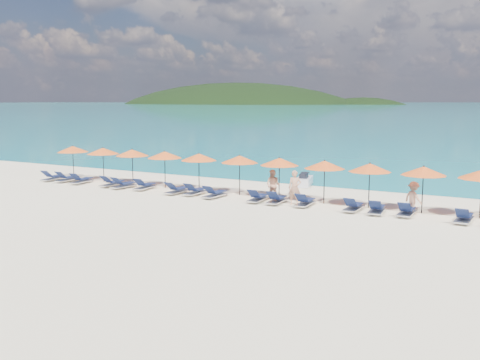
% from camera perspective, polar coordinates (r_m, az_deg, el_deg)
% --- Properties ---
extents(ground, '(1400.00, 1400.00, 0.00)m').
position_cam_1_polar(ground, '(25.25, -3.26, -3.59)').
color(ground, beige).
extents(headland_main, '(374.00, 242.00, 126.50)m').
position_cam_1_polar(headland_main, '(643.86, -0.61, 4.72)').
color(headland_main, black).
rests_on(headland_main, ground).
extents(headland_small, '(162.00, 126.00, 85.50)m').
position_cam_1_polar(headland_small, '(604.75, 12.89, 4.54)').
color(headland_small, black).
rests_on(headland_small, ground).
extents(jetski, '(1.31, 2.33, 0.78)m').
position_cam_1_polar(jetski, '(33.46, 6.85, -0.06)').
color(jetski, silver).
rests_on(jetski, ground).
extents(beachgoer_a, '(0.74, 0.60, 1.76)m').
position_cam_1_polar(beachgoer_a, '(27.30, 5.86, -0.82)').
color(beachgoer_a, tan).
rests_on(beachgoer_a, ground).
extents(beachgoer_b, '(0.80, 0.47, 1.63)m').
position_cam_1_polar(beachgoer_b, '(28.42, 3.54, -0.55)').
color(beachgoer_b, tan).
rests_on(beachgoer_b, ground).
extents(beachgoer_c, '(1.07, 0.92, 1.51)m').
position_cam_1_polar(beachgoer_c, '(26.38, 18.01, -1.80)').
color(beachgoer_c, tan).
rests_on(beachgoer_c, ground).
extents(umbrella_0, '(2.10, 2.10, 2.28)m').
position_cam_1_polar(umbrella_0, '(37.70, -17.42, 3.17)').
color(umbrella_0, black).
rests_on(umbrella_0, ground).
extents(umbrella_1, '(2.10, 2.10, 2.28)m').
position_cam_1_polar(umbrella_1, '(35.79, -14.42, 3.02)').
color(umbrella_1, black).
rests_on(umbrella_1, ground).
extents(umbrella_2, '(2.10, 2.10, 2.28)m').
position_cam_1_polar(umbrella_2, '(34.18, -11.43, 2.87)').
color(umbrella_2, black).
rests_on(umbrella_2, ground).
extents(umbrella_3, '(2.10, 2.10, 2.28)m').
position_cam_1_polar(umbrella_3, '(32.54, -8.04, 2.68)').
color(umbrella_3, black).
rests_on(umbrella_3, ground).
extents(umbrella_4, '(2.10, 2.10, 2.28)m').
position_cam_1_polar(umbrella_4, '(31.06, -4.42, 2.46)').
color(umbrella_4, black).
rests_on(umbrella_4, ground).
extents(umbrella_5, '(2.10, 2.10, 2.28)m').
position_cam_1_polar(umbrella_5, '(29.81, -0.04, 2.23)').
color(umbrella_5, black).
rests_on(umbrella_5, ground).
extents(umbrella_6, '(2.10, 2.10, 2.28)m').
position_cam_1_polar(umbrella_6, '(28.70, 4.22, 1.96)').
color(umbrella_6, black).
rests_on(umbrella_6, ground).
extents(umbrella_7, '(2.10, 2.10, 2.28)m').
position_cam_1_polar(umbrella_7, '(27.65, 9.01, 1.62)').
color(umbrella_7, black).
rests_on(umbrella_7, ground).
extents(umbrella_8, '(2.10, 2.10, 2.28)m').
position_cam_1_polar(umbrella_8, '(26.91, 13.68, 1.29)').
color(umbrella_8, black).
rests_on(umbrella_8, ground).
extents(umbrella_9, '(2.10, 2.10, 2.28)m').
position_cam_1_polar(umbrella_9, '(26.37, 19.00, 0.92)').
color(umbrella_9, black).
rests_on(umbrella_9, ground).
extents(lounger_0, '(0.76, 1.75, 0.66)m').
position_cam_1_polar(lounger_0, '(37.37, -19.35, 0.28)').
color(lounger_0, silver).
rests_on(lounger_0, ground).
extents(lounger_1, '(0.67, 1.72, 0.66)m').
position_cam_1_polar(lounger_1, '(36.55, -17.97, 0.17)').
color(lounger_1, silver).
rests_on(lounger_1, ground).
extents(lounger_2, '(0.77, 1.75, 0.66)m').
position_cam_1_polar(lounger_2, '(35.48, -16.59, -0.01)').
color(lounger_2, silver).
rests_on(lounger_2, ground).
extents(lounger_3, '(0.71, 1.73, 0.66)m').
position_cam_1_polar(lounger_3, '(33.81, -13.48, -0.30)').
color(lounger_3, silver).
rests_on(lounger_3, ground).
extents(lounger_4, '(0.79, 1.75, 0.66)m').
position_cam_1_polar(lounger_4, '(32.97, -12.32, -0.48)').
color(lounger_4, silver).
rests_on(lounger_4, ground).
extents(lounger_5, '(0.77, 1.75, 0.66)m').
position_cam_1_polar(lounger_5, '(32.24, -10.14, -0.62)').
color(lounger_5, silver).
rests_on(lounger_5, ground).
extents(lounger_6, '(0.74, 1.74, 0.66)m').
position_cam_1_polar(lounger_6, '(30.53, -6.75, -1.06)').
color(lounger_6, silver).
rests_on(lounger_6, ground).
extents(lounger_7, '(0.69, 1.72, 0.66)m').
position_cam_1_polar(lounger_7, '(30.08, -4.79, -1.18)').
color(lounger_7, silver).
rests_on(lounger_7, ground).
extents(lounger_8, '(0.74, 1.74, 0.66)m').
position_cam_1_polar(lounger_8, '(29.14, -2.71, -1.47)').
color(lounger_8, silver).
rests_on(lounger_8, ground).
extents(lounger_9, '(0.70, 1.73, 0.66)m').
position_cam_1_polar(lounger_9, '(27.98, 1.91, -1.88)').
color(lounger_9, silver).
rests_on(lounger_9, ground).
extents(lounger_10, '(0.72, 1.73, 0.66)m').
position_cam_1_polar(lounger_10, '(27.54, 3.93, -2.07)').
color(lounger_10, silver).
rests_on(lounger_10, ground).
extents(lounger_11, '(0.67, 1.72, 0.66)m').
position_cam_1_polar(lounger_11, '(27.02, 6.94, -2.32)').
color(lounger_11, silver).
rests_on(lounger_11, ground).
extents(lounger_12, '(0.66, 1.71, 0.66)m').
position_cam_1_polar(lounger_12, '(26.24, 12.01, -2.78)').
color(lounger_12, silver).
rests_on(lounger_12, ground).
extents(lounger_13, '(0.78, 1.75, 0.66)m').
position_cam_1_polar(lounger_13, '(25.90, 14.38, -3.00)').
color(lounger_13, silver).
rests_on(lounger_13, ground).
extents(lounger_14, '(0.62, 1.70, 0.66)m').
position_cam_1_polar(lounger_14, '(25.78, 17.34, -3.18)').
color(lounger_14, silver).
rests_on(lounger_14, ground).
extents(lounger_15, '(0.70, 1.73, 0.66)m').
position_cam_1_polar(lounger_15, '(25.24, 22.77, -3.71)').
color(lounger_15, silver).
rests_on(lounger_15, ground).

